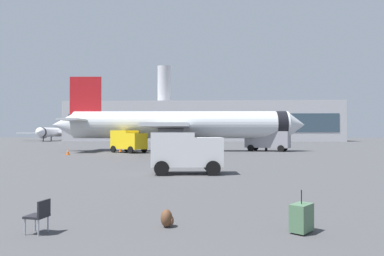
# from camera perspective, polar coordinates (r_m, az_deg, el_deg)

# --- Properties ---
(airplane_at_gate) EXTENTS (35.71, 32.16, 10.50)m
(airplane_at_gate) POSITION_cam_1_polar(r_m,az_deg,el_deg) (50.34, -2.06, 0.46)
(airplane_at_gate) COLOR silver
(airplane_at_gate) RESTS_ON ground
(airplane_taxiing) EXTENTS (24.05, 26.69, 7.85)m
(airplane_taxiing) POSITION_cam_1_polar(r_m,az_deg,el_deg) (123.53, -21.00, -0.65)
(airplane_taxiing) COLOR white
(airplane_taxiing) RESTS_ON ground
(service_truck) EXTENTS (5.17, 4.62, 2.90)m
(service_truck) POSITION_cam_1_polar(r_m,az_deg,el_deg) (47.03, -10.12, -1.94)
(service_truck) COLOR yellow
(service_truck) RESTS_ON ground
(fuel_truck) EXTENTS (6.46, 4.55, 3.20)m
(fuel_truck) POSITION_cam_1_polar(r_m,az_deg,el_deg) (51.38, 11.88, -1.65)
(fuel_truck) COLOR gray
(fuel_truck) RESTS_ON ground
(cargo_van) EXTENTS (4.54, 2.62, 2.60)m
(cargo_van) POSITION_cam_1_polar(r_m,az_deg,el_deg) (22.43, -0.96, -3.65)
(cargo_van) COLOR white
(cargo_van) RESTS_ON ground
(safety_cone_near) EXTENTS (0.44, 0.44, 0.62)m
(safety_cone_near) POSITION_cam_1_polar(r_m,az_deg,el_deg) (49.64, -11.32, -3.38)
(safety_cone_near) COLOR #F2590C
(safety_cone_near) RESTS_ON ground
(safety_cone_mid) EXTENTS (0.44, 0.44, 0.74)m
(safety_cone_mid) POSITION_cam_1_polar(r_m,az_deg,el_deg) (44.19, -19.19, -3.60)
(safety_cone_mid) COLOR #F2590C
(safety_cone_mid) RESTS_ON ground
(rolling_suitcase) EXTENTS (0.71, 0.75, 1.10)m
(rolling_suitcase) POSITION_cam_1_polar(r_m,az_deg,el_deg) (9.90, 17.08, -13.49)
(rolling_suitcase) COLOR #476B4C
(rolling_suitcase) RESTS_ON ground
(traveller_backpack) EXTENTS (0.36, 0.40, 0.48)m
(traveller_backpack) POSITION_cam_1_polar(r_m,az_deg,el_deg) (10.09, -3.99, -14.20)
(traveller_backpack) COLOR brown
(traveller_backpack) RESTS_ON ground
(gate_chair) EXTENTS (0.56, 0.56, 0.86)m
(gate_chair) POSITION_cam_1_polar(r_m,az_deg,el_deg) (10.15, -23.17, -12.52)
(gate_chair) COLOR black
(gate_chair) RESTS_ON ground
(terminal_building) EXTENTS (85.21, 18.59, 24.32)m
(terminal_building) POSITION_cam_1_polar(r_m,az_deg,el_deg) (115.88, 1.56, 1.07)
(terminal_building) COLOR #B2B2B7
(terminal_building) RESTS_ON ground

